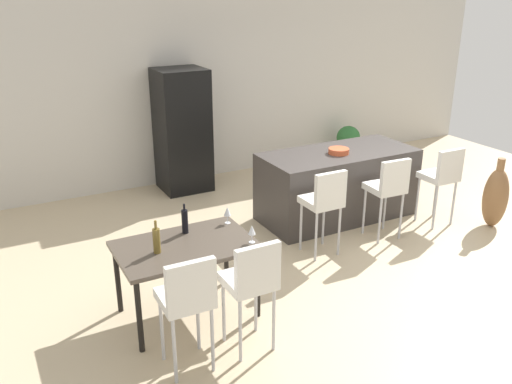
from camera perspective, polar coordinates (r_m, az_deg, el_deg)
The scene contains 17 objects.
ground_plane at distance 6.78m, azimuth 9.69°, elevation -5.32°, with size 10.00×10.00×0.00m, color #C6B28E.
back_wall at distance 8.94m, azimuth -2.42°, elevation 11.21°, with size 10.00×0.12×2.90m, color beige.
kitchen_island at distance 7.35m, azimuth 8.55°, elevation 0.79°, with size 2.08×0.93×0.92m, color #383330.
bar_chair_left at distance 6.18m, azimuth 7.22°, elevation -0.76°, with size 0.40×0.40×1.05m.
bar_chair_middle at distance 6.73m, azimuth 13.77°, elevation 0.65°, with size 0.42×0.42×1.05m.
bar_chair_right at distance 7.34m, azimuth 19.05°, elevation 1.79°, with size 0.41×0.41×1.05m.
dining_table at distance 5.07m, azimuth -7.42°, elevation -6.24°, with size 1.26×0.82×0.74m.
dining_chair_near at distance 4.34m, azimuth -7.26°, elevation -10.84°, with size 0.41×0.41×1.05m.
dining_chair_far at distance 4.53m, azimuth -0.46°, elevation -9.13°, with size 0.40×0.40×1.05m.
wine_bottle_inner at distance 4.88m, azimuth -10.43°, elevation -5.01°, with size 0.07×0.07×0.31m.
wine_bottle_left at distance 5.21m, azimuth -7.51°, elevation -3.05°, with size 0.06×0.06×0.30m.
wine_glass_middle at distance 4.98m, azimuth -0.44°, elevation -4.05°, with size 0.07×0.07×0.17m.
wine_glass_right at distance 5.38m, azimuth -3.03°, elevation -2.08°, with size 0.07×0.07×0.17m.
refrigerator at distance 8.25m, azimuth -7.77°, elevation 6.43°, with size 0.72×0.68×1.84m, color black.
fruit_bowl at distance 7.11m, azimuth 8.71°, elevation 4.30°, with size 0.27×0.27×0.07m, color #C6512D.
floor_vase at distance 7.64m, azimuth 23.92°, elevation -0.51°, with size 0.31×0.31×0.93m.
potted_plant at distance 9.87m, azimuth 9.69°, elevation 5.42°, with size 0.42×0.42×0.62m.
Camera 1 is at (-3.82, -4.74, 2.98)m, focal length 37.96 mm.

